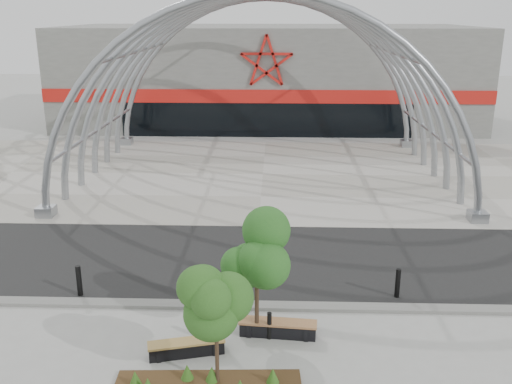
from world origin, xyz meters
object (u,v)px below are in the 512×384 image
at_px(bench_0, 187,348).
at_px(bench_1, 278,329).
at_px(street_tree_1, 257,256).
at_px(bollard_2, 243,306).
at_px(street_tree_0, 216,304).

bearing_deg(bench_0, bench_1, 23.14).
bearing_deg(street_tree_1, bench_0, -152.57).
bearing_deg(bench_1, bollard_2, 140.49).
bearing_deg(street_tree_1, street_tree_0, -112.42).
distance_m(bench_1, bollard_2, 1.45).
xyz_separation_m(street_tree_1, bench_0, (-1.94, -1.00, -2.40)).
bearing_deg(bench_0, bollard_2, 53.94).
distance_m(street_tree_1, bench_1, 2.46).
height_order(street_tree_1, bench_0, street_tree_1).
relative_size(street_tree_0, bollard_2, 3.41).
xyz_separation_m(street_tree_0, bench_0, (-1.00, 1.27, -2.10)).
xyz_separation_m(street_tree_0, bollard_2, (0.46, 3.27, -1.85)).
xyz_separation_m(street_tree_0, street_tree_1, (0.94, 2.28, 0.30)).
distance_m(bench_0, bench_1, 2.78).
relative_size(street_tree_0, bench_1, 1.38).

